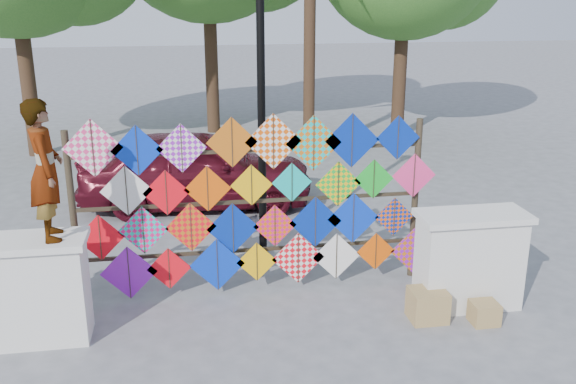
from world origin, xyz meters
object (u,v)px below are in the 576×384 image
Objects in this scene: vendor_woman at (45,170)px; sedan at (197,169)px; kite_rack at (257,205)px; lamppost at (261,80)px.

sedan is (1.71, 4.62, -1.34)m from vendor_woman.
sedan is (-0.72, 3.69, -0.49)m from kite_rack.
vendor_woman reaches higher than kite_rack.
lamppost reaches higher than kite_rack.
kite_rack is at bearing -100.28° from lamppost.
sedan is at bearing 111.37° from lamppost.
kite_rack is at bearing -165.07° from sedan.
kite_rack is 2.73m from vendor_woman.
vendor_woman is 0.36× the size of lamppost.
vendor_woman is (-2.43, -0.93, 0.85)m from kite_rack.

